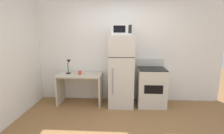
# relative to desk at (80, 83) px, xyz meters

# --- Properties ---
(wall_back_white) EXTENTS (5.00, 0.10, 2.60)m
(wall_back_white) POSITION_rel_desk_xyz_m (1.03, 0.36, 0.78)
(wall_back_white) COLOR white
(wall_back_white) RESTS_ON ground
(desk) EXTENTS (1.07, 0.57, 0.75)m
(desk) POSITION_rel_desk_xyz_m (0.00, 0.00, 0.00)
(desk) COLOR beige
(desk) RESTS_ON ground
(desk_lamp) EXTENTS (0.14, 0.12, 0.35)m
(desk_lamp) POSITION_rel_desk_xyz_m (-0.28, 0.02, 0.47)
(desk_lamp) COLOR black
(desk_lamp) RESTS_ON desk
(coffee_mug) EXTENTS (0.08, 0.08, 0.09)m
(coffee_mug) POSITION_rel_desk_xyz_m (0.02, -0.04, 0.28)
(coffee_mug) COLOR #D83F33
(coffee_mug) RESTS_ON desk
(refrigerator) EXTENTS (0.59, 0.67, 1.70)m
(refrigerator) POSITION_rel_desk_xyz_m (1.02, -0.03, 0.33)
(refrigerator) COLOR beige
(refrigerator) RESTS_ON ground
(microwave) EXTENTS (0.46, 0.35, 0.26)m
(microwave) POSITION_rel_desk_xyz_m (1.02, -0.06, 1.31)
(microwave) COLOR silver
(microwave) RESTS_ON refrigerator
(oven_range) EXTENTS (0.66, 0.61, 1.10)m
(oven_range) POSITION_rel_desk_xyz_m (1.75, -0.01, -0.05)
(oven_range) COLOR beige
(oven_range) RESTS_ON ground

